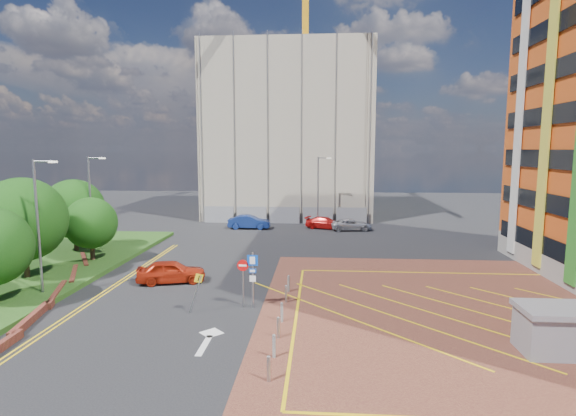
# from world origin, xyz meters

# --- Properties ---
(ground) EXTENTS (140.00, 140.00, 0.00)m
(ground) POSITION_xyz_m (0.00, 0.00, 0.00)
(ground) COLOR black
(ground) RESTS_ON ground
(forecourt) EXTENTS (26.00, 26.00, 0.02)m
(forecourt) POSITION_xyz_m (14.00, 0.00, 0.01)
(forecourt) COLOR brown
(forecourt) RESTS_ON ground
(grass_bed) EXTENTS (14.00, 32.00, 0.30)m
(grass_bed) POSITION_xyz_m (-18.00, 6.00, 0.15)
(grass_bed) COLOR #1F4516
(grass_bed) RESTS_ON ground
(retaining_wall) EXTENTS (6.06, 20.33, 0.40)m
(retaining_wall) POSITION_xyz_m (-11.80, 2.00, 0.20)
(retaining_wall) COLOR brown
(retaining_wall) RESTS_ON ground
(tree_b) EXTENTS (5.60, 5.60, 6.74)m
(tree_b) POSITION_xyz_m (-15.50, 5.00, 4.24)
(tree_b) COLOR #3D2B1C
(tree_b) RESTS_ON grass_bed
(tree_c) EXTENTS (4.00, 4.00, 4.90)m
(tree_c) POSITION_xyz_m (-13.50, 10.00, 3.19)
(tree_c) COLOR #3D2B1C
(tree_c) RESTS_ON grass_bed
(tree_d) EXTENTS (5.00, 5.00, 6.08)m
(tree_d) POSITION_xyz_m (-16.50, 13.00, 3.87)
(tree_d) COLOR #3D2B1C
(tree_d) RESTS_ON grass_bed
(lamp_left_near) EXTENTS (1.53, 0.16, 8.00)m
(lamp_left_near) POSITION_xyz_m (-12.42, 2.00, 4.66)
(lamp_left_near) COLOR #9EA0A8
(lamp_left_near) RESTS_ON grass_bed
(lamp_left_far) EXTENTS (1.53, 0.16, 8.00)m
(lamp_left_far) POSITION_xyz_m (-14.42, 12.00, 4.66)
(lamp_left_far) COLOR #9EA0A8
(lamp_left_far) RESTS_ON grass_bed
(lamp_back) EXTENTS (1.53, 0.16, 8.00)m
(lamp_back) POSITION_xyz_m (4.08, 28.00, 4.36)
(lamp_back) COLOR #9EA0A8
(lamp_back) RESTS_ON ground
(sign_cluster) EXTENTS (1.17, 0.12, 3.20)m
(sign_cluster) POSITION_xyz_m (0.30, 0.98, 1.95)
(sign_cluster) COLOR #9EA0A8
(sign_cluster) RESTS_ON ground
(warning_sign) EXTENTS (0.83, 0.43, 2.24)m
(warning_sign) POSITION_xyz_m (-2.39, -0.14, 1.43)
(warning_sign) COLOR #9EA0A8
(warning_sign) RESTS_ON ground
(bollard_row) EXTENTS (0.14, 11.14, 0.90)m
(bollard_row) POSITION_xyz_m (2.30, -1.67, 0.47)
(bollard_row) COLOR #9EA0A8
(bollard_row) RESTS_ON forecourt
(construction_building) EXTENTS (21.20, 19.20, 22.00)m
(construction_building) POSITION_xyz_m (0.00, 40.00, 11.00)
(construction_building) COLOR #B4A993
(construction_building) RESTS_ON ground
(tower_crane) EXTENTS (1.60, 35.00, 35.40)m
(tower_crane) POSITION_xyz_m (2.00, 39.44, 25.85)
(tower_crane) COLOR orange
(tower_crane) RESTS_ON ground
(construction_fence) EXTENTS (21.60, 0.06, 2.00)m
(construction_fence) POSITION_xyz_m (1.00, 30.00, 1.00)
(construction_fence) COLOR gray
(construction_fence) RESTS_ON ground
(cycle_shelter) EXTENTS (4.11, 2.00, 1.86)m
(cycle_shelter) POSITION_xyz_m (15.10, -3.70, 0.93)
(cycle_shelter) COLOR #9999A0
(cycle_shelter) RESTS_ON ground
(car_red_left) EXTENTS (4.78, 2.87, 1.52)m
(car_red_left) POSITION_xyz_m (-5.68, 5.43, 0.76)
(car_red_left) COLOR #B6270F
(car_red_left) RESTS_ON ground
(car_blue_back) EXTENTS (4.68, 1.66, 1.54)m
(car_blue_back) POSITION_xyz_m (-3.67, 26.06, 0.77)
(car_blue_back) COLOR navy
(car_blue_back) RESTS_ON ground
(car_red_back) EXTENTS (4.84, 3.09, 1.30)m
(car_red_back) POSITION_xyz_m (4.87, 26.72, 0.65)
(car_red_back) COLOR red
(car_red_back) RESTS_ON ground
(car_silver_back) EXTENTS (4.73, 2.62, 1.25)m
(car_silver_back) POSITION_xyz_m (7.71, 25.90, 0.63)
(car_silver_back) COLOR #B0B0B7
(car_silver_back) RESTS_ON ground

